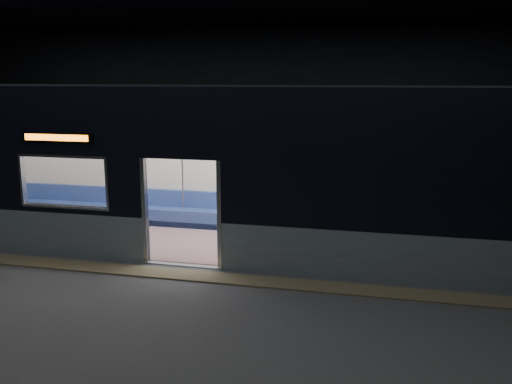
% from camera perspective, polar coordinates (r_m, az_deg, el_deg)
% --- Properties ---
extents(station_floor, '(24.00, 14.00, 0.01)m').
position_cam_1_polar(station_floor, '(9.56, -9.91, -9.75)').
color(station_floor, '#47494C').
rests_on(station_floor, ground).
extents(station_envelope, '(24.00, 14.00, 5.00)m').
position_cam_1_polar(station_envelope, '(8.90, -10.77, 12.78)').
color(station_envelope, black).
rests_on(station_envelope, station_floor).
extents(tactile_strip, '(22.80, 0.50, 0.03)m').
position_cam_1_polar(tactile_strip, '(10.03, -8.68, -8.54)').
color(tactile_strip, '#8C7F59').
rests_on(tactile_strip, station_floor).
extents(metro_car, '(18.00, 3.04, 3.35)m').
position_cam_1_polar(metro_car, '(11.39, -5.28, 3.54)').
color(metro_car, '#8D9EA8').
rests_on(metro_car, station_floor).
extents(passenger, '(0.41, 0.70, 1.40)m').
position_cam_1_polar(passenger, '(12.02, 10.48, -1.19)').
color(passenger, black).
rests_on(passenger, metro_car).
extents(handbag, '(0.30, 0.27, 0.13)m').
position_cam_1_polar(handbag, '(11.82, 10.61, -2.07)').
color(handbag, black).
rests_on(handbag, passenger).
extents(transit_map, '(0.93, 0.03, 0.60)m').
position_cam_1_polar(transit_map, '(12.20, 10.08, 2.09)').
color(transit_map, white).
rests_on(transit_map, metro_car).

